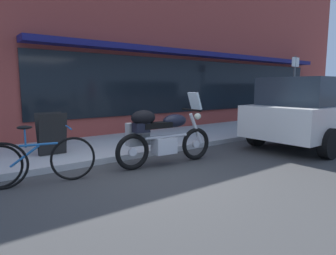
{
  "coord_description": "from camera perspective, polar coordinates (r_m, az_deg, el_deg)",
  "views": [
    {
      "loc": [
        -2.9,
        -4.23,
        1.53
      ],
      "look_at": [
        0.82,
        0.59,
        0.7
      ],
      "focal_mm": 32.14,
      "sensor_mm": 36.0,
      "label": 1
    }
  ],
  "objects": [
    {
      "name": "ground_plane",
      "position": [
        5.35,
        -3.17,
        -8.86
      ],
      "size": [
        80.0,
        80.0,
        0.0
      ],
      "primitive_type": "plane",
      "color": "#383838"
    },
    {
      "name": "parked_bicycle",
      "position": [
        5.12,
        -23.23,
        -5.75
      ],
      "size": [
        1.71,
        0.49,
        0.95
      ],
      "color": "black",
      "rests_on": "ground_plane"
    },
    {
      "name": "sidewalk_curb",
      "position": [
        13.74,
        22.73,
        1.04
      ],
      "size": [
        30.0,
        2.67,
        0.12
      ],
      "color": "#ABABAB",
      "rests_on": "ground_plane"
    },
    {
      "name": "parked_minivan",
      "position": [
        8.89,
        27.04,
        3.02
      ],
      "size": [
        4.73,
        2.04,
        1.75
      ],
      "color": "silver",
      "rests_on": "ground_plane"
    },
    {
      "name": "touring_motorcycle",
      "position": [
        5.84,
        -1.58,
        -1.27
      ],
      "size": [
        2.14,
        0.79,
        1.42
      ],
      "color": "black",
      "rests_on": "ground_plane"
    },
    {
      "name": "sandwich_board_sign",
      "position": [
        6.69,
        -21.2,
        -1.1
      ],
      "size": [
        0.55,
        0.4,
        0.87
      ],
      "color": "black",
      "rests_on": "sidewalk_curb"
    },
    {
      "name": "parking_sign_pole",
      "position": [
        11.46,
        22.75,
        7.38
      ],
      "size": [
        0.44,
        0.07,
        2.45
      ],
      "color": "#59595B",
      "rests_on": "sidewalk_curb"
    },
    {
      "name": "storefront_building",
      "position": [
        11.69,
        7.1,
        17.52
      ],
      "size": [
        18.37,
        0.9,
        7.2
      ],
      "color": "#963C35",
      "rests_on": "ground_plane"
    }
  ]
}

